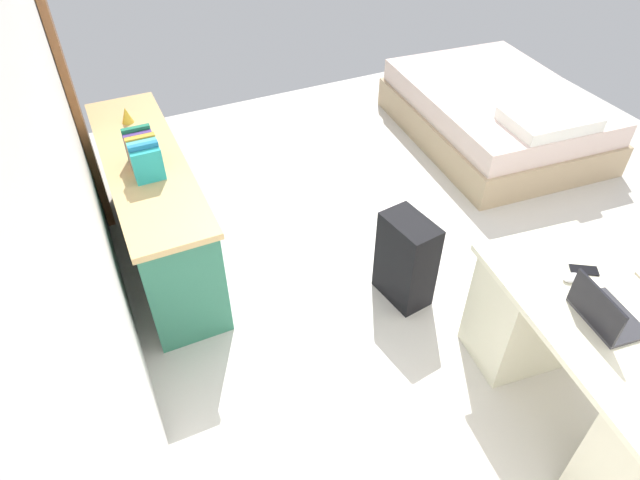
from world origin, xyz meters
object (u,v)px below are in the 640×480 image
(desk, at_px, (592,376))
(computer_mouse, at_px, (572,278))
(laptop, at_px, (603,313))
(cell_phone_by_mouse, at_px, (584,270))
(bed, at_px, (495,114))
(suitcase_black, at_px, (406,260))
(figurine_small, at_px, (126,115))
(credenza, at_px, (156,209))

(desk, height_order, computer_mouse, computer_mouse)
(desk, distance_m, computer_mouse, 0.50)
(desk, distance_m, laptop, 0.41)
(computer_mouse, xyz_separation_m, cell_phone_by_mouse, (0.02, -0.10, -0.01))
(bed, relative_size, suitcase_black, 3.28)
(computer_mouse, bearing_deg, cell_phone_by_mouse, -70.91)
(desk, bearing_deg, cell_phone_by_mouse, -23.08)
(suitcase_black, bearing_deg, figurine_small, 32.22)
(desk, bearing_deg, suitcase_black, 16.24)
(cell_phone_by_mouse, bearing_deg, figurine_small, 70.12)
(desk, relative_size, laptop, 4.51)
(suitcase_black, distance_m, computer_mouse, 1.02)
(credenza, bearing_deg, desk, -143.33)
(laptop, bearing_deg, computer_mouse, -16.07)
(bed, xyz_separation_m, cell_phone_by_mouse, (-2.18, 1.30, 0.49))
(figurine_small, bearing_deg, bed, -93.54)
(laptop, relative_size, computer_mouse, 3.35)
(credenza, xyz_separation_m, figurine_small, (0.50, 0.00, 0.45))
(suitcase_black, relative_size, computer_mouse, 6.13)
(credenza, bearing_deg, computer_mouse, -138.00)
(bed, distance_m, computer_mouse, 2.66)
(cell_phone_by_mouse, bearing_deg, laptop, -179.88)
(desk, relative_size, computer_mouse, 15.10)
(credenza, distance_m, suitcase_black, 1.69)
(laptop, height_order, figurine_small, laptop)
(bed, distance_m, suitcase_black, 2.25)
(credenza, bearing_deg, cell_phone_by_mouse, -135.98)
(desk, relative_size, figurine_small, 13.73)
(bed, height_order, cell_phone_by_mouse, cell_phone_by_mouse)
(credenza, relative_size, computer_mouse, 18.00)
(suitcase_black, bearing_deg, credenza, 43.29)
(bed, bearing_deg, figurine_small, 86.46)
(bed, xyz_separation_m, suitcase_black, (-1.37, 1.79, 0.06))
(bed, distance_m, cell_phone_by_mouse, 2.59)
(desk, distance_m, suitcase_black, 1.22)
(laptop, relative_size, cell_phone_by_mouse, 2.46)
(credenza, height_order, bed, credenza)
(bed, bearing_deg, desk, 150.29)
(desk, height_order, suitcase_black, desk)
(bed, relative_size, computer_mouse, 20.10)
(desk, bearing_deg, laptop, 17.87)
(desk, bearing_deg, bed, -29.71)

